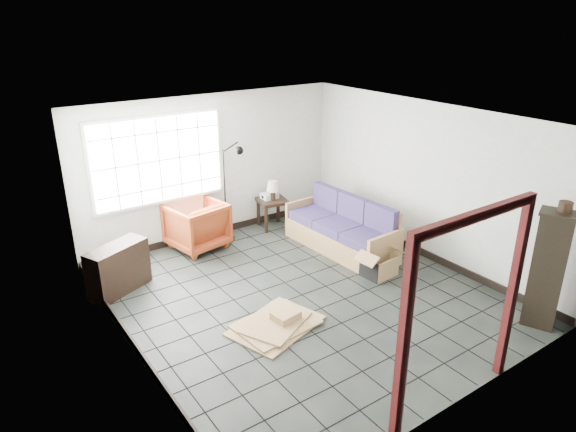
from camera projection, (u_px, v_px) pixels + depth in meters
ground at (302, 295)px, 7.58m from camera, size 5.50×5.50×0.00m
room_shell at (302, 187)px, 6.98m from camera, size 5.02×5.52×2.61m
window_panel at (158, 160)px, 8.52m from camera, size 2.32×0.08×1.52m
doorway_trim at (467, 289)px, 5.01m from camera, size 1.80×0.08×2.20m
futon_sofa at (344, 230)px, 8.96m from camera, size 0.91×2.16×0.94m
armchair at (196, 223)px, 8.96m from camera, size 1.03×0.98×0.92m
side_table at (272, 204)px, 9.79m from camera, size 0.61×0.61×0.57m
table_lamp at (273, 187)px, 9.61m from camera, size 0.26×0.26×0.38m
projector at (269, 196)px, 9.79m from camera, size 0.30×0.23×0.10m
floor_lamp at (232, 189)px, 9.10m from camera, size 0.48×0.35×1.81m
console_shelf at (118, 268)px, 7.58m from camera, size 1.00×0.72×0.73m
tall_shelf at (548, 269)px, 6.59m from camera, size 0.48×0.54×1.61m
pot at (566, 207)px, 6.29m from camera, size 0.17×0.17×0.13m
open_box at (379, 266)px, 8.10m from camera, size 0.83×0.45×0.45m
cardboard_pile at (277, 323)px, 6.82m from camera, size 1.37×1.14×0.17m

